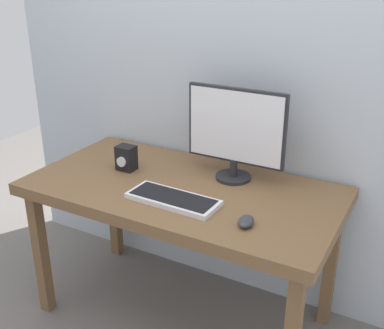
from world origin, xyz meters
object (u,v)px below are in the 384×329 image
Objects in this scene: monitor at (236,131)px; mouse at (246,221)px; keyboard_primary at (173,199)px; desk at (182,200)px; audio_controller at (126,158)px.

monitor is 0.50m from mouse.
desk is at bearing 105.77° from keyboard_primary.
keyboard_primary is at bearing -110.07° from monitor.
audio_controller is (-0.52, -0.17, -0.18)m from monitor.
keyboard_primary is 4.24× the size of mouse.
audio_controller is (-0.74, 0.22, 0.05)m from mouse.
audio_controller is at bearing 174.73° from desk.
mouse is 0.78m from audio_controller.
keyboard_primary is at bearing -26.07° from audio_controller.
monitor is 0.57m from audio_controller.
monitor is at bearing 69.93° from keyboard_primary.
keyboard_primary is at bearing 166.85° from mouse.
desk is 0.37m from audio_controller.
monitor is at bearing 48.79° from desk.
monitor is (0.17, 0.20, 0.32)m from desk.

